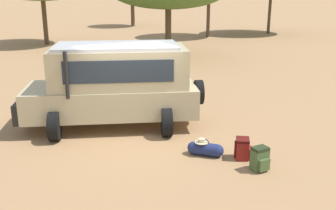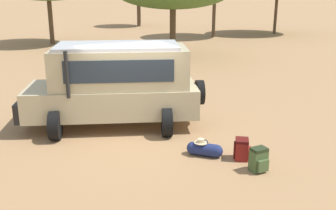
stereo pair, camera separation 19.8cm
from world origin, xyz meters
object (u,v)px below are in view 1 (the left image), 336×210
Objects in this scene: backpack_cluster_center at (243,149)px; duffel_bag_low_black_case at (205,149)px; backpack_beside_front_wheel at (260,159)px; safari_vehicle at (115,84)px.

backpack_cluster_center is 0.68× the size of duffel_bag_low_black_case.
duffel_bag_low_black_case is at bearing 119.56° from backpack_beside_front_wheel.
backpack_cluster_center is at bearing -59.86° from safari_vehicle.
safari_vehicle reaches higher than backpack_beside_front_wheel.
duffel_bag_low_black_case is (1.31, -2.98, -1.13)m from safari_vehicle.
safari_vehicle is 10.65× the size of backpack_cluster_center.
safari_vehicle is 3.45m from duffel_bag_low_black_case.
duffel_bag_low_black_case is at bearing -66.22° from safari_vehicle.
duffel_bag_low_black_case is at bearing 143.55° from backpack_cluster_center.
safari_vehicle reaches higher than duffel_bag_low_black_case.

